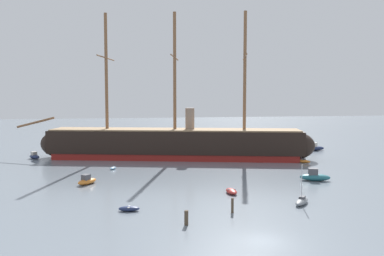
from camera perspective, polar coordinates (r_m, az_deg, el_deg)
The scene contains 14 objects.
ground_plane at distance 37.36m, azimuth 9.67°, elevation -15.10°, with size 400.00×400.00×0.00m, color slate.
tall_ship at distance 81.74m, azimuth -2.37°, elevation -2.09°, with size 58.41×20.25×28.63m.
dinghy_foreground_left at distance 46.04m, azimuth -8.68°, elevation -10.94°, with size 2.41×1.35×0.54m.
sailboat_foreground_right at distance 49.89m, azimuth 14.90°, elevation -9.69°, with size 3.12×3.43×4.66m.
dinghy_near_centre at distance 53.47m, azimuth 5.46°, elevation -8.68°, with size 1.31×2.74×0.64m.
motorboat_mid_left at distance 60.55m, azimuth -14.30°, elevation -7.07°, with size 3.22×3.56×1.43m.
motorboat_mid_right at distance 63.69m, azimuth 16.57°, elevation -6.41°, with size 4.72×3.25×1.83m.
dinghy_alongside_bow at distance 71.67m, azimuth -10.83°, elevation -5.45°, with size 1.39×1.95×0.42m.
sailboat_alongside_stern at distance 79.84m, azimuth 14.95°, elevation -4.39°, with size 2.82×3.29×4.37m.
motorboat_far_left at distance 87.88m, azimuth -20.92°, elevation -3.66°, with size 3.02×3.49×1.38m.
motorboat_far_right at distance 98.29m, azimuth 16.56°, elevation -2.62°, with size 4.45×2.05×1.83m.
motorboat_distant_centre at distance 100.78m, azimuth -3.36°, elevation -2.29°, with size 2.42×4.31×1.71m.
mooring_piling_nearest at distance 40.77m, azimuth -0.79°, elevation -12.30°, with size 0.39×0.39×1.42m, color #4C3D2D.
mooring_piling_left_pair at distance 44.97m, azimuth 5.60°, elevation -10.60°, with size 0.29×0.29×1.59m, color #4C3D2D.
Camera 1 is at (-12.28, -33.00, 12.48)m, focal length 38.64 mm.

